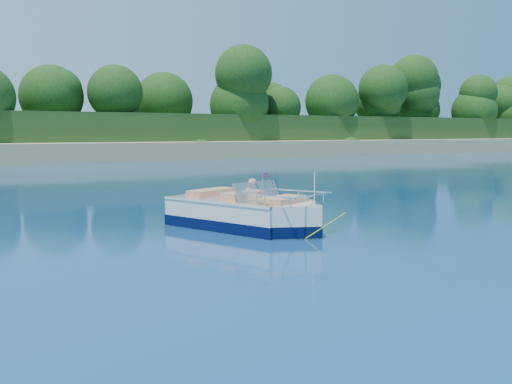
% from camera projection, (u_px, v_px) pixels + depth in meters
% --- Properties ---
extents(ground, '(160.00, 160.00, 0.00)m').
position_uv_depth(ground, '(241.00, 247.00, 11.93)').
color(ground, '#0B254E').
rests_on(ground, ground).
extents(treeline, '(150.00, 7.12, 8.19)m').
position_uv_depth(treeline, '(9.00, 93.00, 46.91)').
color(treeline, black).
rests_on(treeline, ground).
extents(motorboat, '(3.02, 4.81, 1.70)m').
position_uv_depth(motorboat, '(248.00, 216.00, 14.19)').
color(motorboat, silver).
rests_on(motorboat, ground).
extents(tow_tube, '(1.68, 1.68, 0.35)m').
position_uv_depth(tow_tube, '(252.00, 212.00, 16.43)').
color(tow_tube, '#FFA900').
rests_on(tow_tube, ground).
extents(boy, '(0.68, 0.81, 1.47)m').
position_uv_depth(boy, '(249.00, 216.00, 16.38)').
color(boy, tan).
rests_on(boy, ground).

